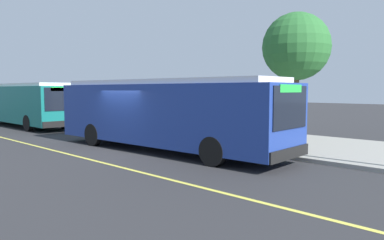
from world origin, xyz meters
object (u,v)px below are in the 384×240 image
transit_bus_main (164,112)px  waiting_bench (210,126)px  route_sign_post (225,103)px  pedestrian_commuter (220,120)px  transit_bus_second (24,103)px

transit_bus_main → waiting_bench: 4.63m
route_sign_post → pedestrian_commuter: (-0.93, 0.72, -0.84)m
transit_bus_second → route_sign_post: same height
waiting_bench → route_sign_post: size_ratio=0.57×
transit_bus_second → waiting_bench: bearing=17.1°
waiting_bench → pedestrian_commuter: size_ratio=0.95×
route_sign_post → pedestrian_commuter: 1.45m
transit_bus_second → route_sign_post: 16.28m
waiting_bench → pedestrian_commuter: (1.63, -1.14, 0.48)m
transit_bus_main → transit_bus_second: bearing=179.4°
pedestrian_commuter → transit_bus_main: bearing=-95.5°
transit_bus_main → route_sign_post: size_ratio=4.10×
transit_bus_main → waiting_bench: (-1.32, 4.32, -0.98)m
transit_bus_main → pedestrian_commuter: 3.24m
waiting_bench → pedestrian_commuter: bearing=-35.0°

